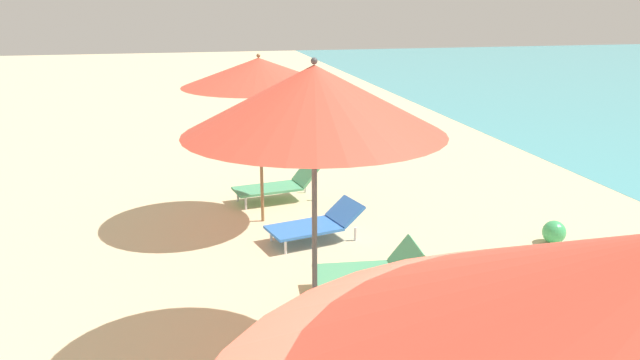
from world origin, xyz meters
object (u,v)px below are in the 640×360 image
lounger_farthest_shoreside (279,184)px  beach_ball (554,232)px  lounger_farthest_inland (316,223)px  lounger_second_shoreside (370,270)px  umbrella_second (314,100)px  umbrella_farthest (259,72)px

lounger_farthest_shoreside → beach_ball: bearing=131.4°
lounger_farthest_inland → beach_ball: lounger_farthest_inland is taller
lounger_second_shoreside → beach_ball: 3.18m
lounger_farthest_inland → lounger_farthest_shoreside: bearing=-97.0°
umbrella_second → umbrella_farthest: (0.02, 3.95, -0.21)m
lounger_farthest_inland → beach_ball: (3.30, -0.86, -0.09)m
umbrella_farthest → lounger_farthest_shoreside: 2.29m
lounger_second_shoreside → umbrella_farthest: (-0.91, 2.76, 2.03)m
umbrella_second → lounger_farthest_inland: 3.81m
lounger_farthest_shoreside → beach_ball: size_ratio=4.60×
lounger_second_shoreside → lounger_farthest_shoreside: lounger_farthest_shoreside is taller
umbrella_second → beach_ball: (3.97, 2.12, -2.37)m
umbrella_second → lounger_farthest_shoreside: 5.42m
lounger_second_shoreside → lounger_farthest_inland: lounger_second_shoreside is taller
umbrella_farthest → lounger_farthest_inland: (0.65, -0.98, -2.07)m
umbrella_second → umbrella_farthest: umbrella_second is taller
beach_ball → umbrella_second: bearing=-151.9°
lounger_farthest_shoreside → umbrella_farthest: bearing=56.2°
umbrella_second → beach_ball: 5.09m
umbrella_second → umbrella_farthest: 3.96m
lounger_farthest_shoreside → lounger_farthest_inland: lounger_farthest_shoreside is taller
umbrella_farthest → beach_ball: umbrella_farthest is taller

